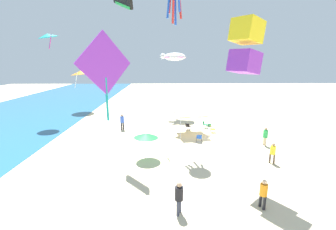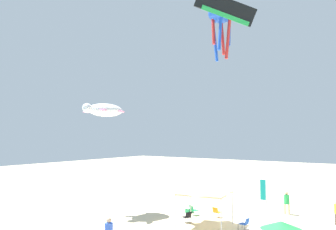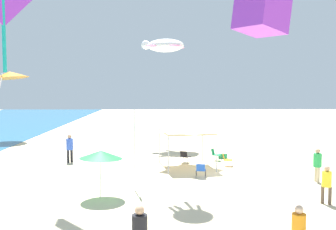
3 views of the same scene
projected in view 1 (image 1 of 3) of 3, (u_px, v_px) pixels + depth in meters
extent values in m
cube|color=beige|center=(222.00, 141.00, 23.17)|extent=(120.00, 120.00, 0.10)
cylinder|color=#B7B7BC|center=(208.00, 127.00, 23.76)|extent=(0.07, 0.07, 2.23)
cylinder|color=#B7B7BC|center=(198.00, 120.00, 26.86)|extent=(0.07, 0.07, 2.23)
cylinder|color=#B7B7BC|center=(180.00, 129.00, 23.22)|extent=(0.07, 0.07, 2.23)
cylinder|color=#B7B7BC|center=(174.00, 121.00, 26.32)|extent=(0.07, 0.07, 2.23)
cube|color=#D1B784|center=(190.00, 114.00, 24.77)|extent=(3.77, 3.52, 0.10)
pyramid|color=#D1B784|center=(190.00, 111.00, 24.69)|extent=(3.70, 3.45, 0.58)
cylinder|color=silver|center=(146.00, 146.00, 18.57)|extent=(0.09, 0.12, 2.19)
cone|color=green|center=(146.00, 135.00, 18.37)|extent=(2.00, 2.00, 0.47)
cylinder|color=black|center=(191.00, 128.00, 26.86)|extent=(0.02, 0.02, 0.40)
cylinder|color=black|center=(187.00, 127.00, 27.07)|extent=(0.02, 0.02, 0.40)
cylinder|color=black|center=(190.00, 129.00, 26.40)|extent=(0.02, 0.02, 0.40)
cylinder|color=black|center=(185.00, 128.00, 26.61)|extent=(0.02, 0.02, 0.40)
cube|color=black|center=(188.00, 126.00, 26.69)|extent=(0.69, 0.69, 0.03)
cube|color=black|center=(187.00, 125.00, 26.39)|extent=(0.33, 0.50, 0.41)
cylinder|color=black|center=(207.00, 127.00, 27.05)|extent=(0.02, 0.02, 0.40)
cylinder|color=black|center=(208.00, 126.00, 27.51)|extent=(0.02, 0.02, 0.40)
cylinder|color=black|center=(203.00, 127.00, 27.26)|extent=(0.02, 0.02, 0.40)
cylinder|color=black|center=(204.00, 126.00, 27.72)|extent=(0.02, 0.02, 0.40)
cube|color=#198C4C|center=(206.00, 125.00, 27.34)|extent=(0.69, 0.69, 0.03)
cube|color=#198C4C|center=(204.00, 123.00, 27.41)|extent=(0.50, 0.33, 0.41)
cylinder|color=black|center=(215.00, 132.00, 25.34)|extent=(0.02, 0.02, 0.40)
cylinder|color=black|center=(215.00, 130.00, 25.84)|extent=(0.02, 0.02, 0.40)
cylinder|color=black|center=(211.00, 131.00, 25.42)|extent=(0.02, 0.02, 0.40)
cylinder|color=black|center=(210.00, 130.00, 25.92)|extent=(0.02, 0.02, 0.40)
cube|color=orange|center=(213.00, 129.00, 25.58)|extent=(0.60, 0.60, 0.03)
cube|color=orange|center=(210.00, 127.00, 25.58)|extent=(0.51, 0.22, 0.41)
cylinder|color=black|center=(202.00, 139.00, 22.95)|extent=(0.02, 0.02, 0.40)
cylinder|color=black|center=(196.00, 139.00, 23.02)|extent=(0.02, 0.02, 0.40)
cylinder|color=black|center=(202.00, 141.00, 22.45)|extent=(0.02, 0.02, 0.40)
cylinder|color=black|center=(196.00, 140.00, 22.52)|extent=(0.02, 0.02, 0.40)
cube|color=blue|center=(199.00, 138.00, 22.69)|extent=(0.59, 0.59, 0.03)
cube|color=blue|center=(199.00, 137.00, 22.36)|extent=(0.20, 0.51, 0.41)
cube|color=#1E8C4C|center=(209.00, 125.00, 28.18)|extent=(0.53, 0.68, 0.36)
cube|color=white|center=(209.00, 123.00, 28.13)|extent=(0.55, 0.70, 0.04)
cylinder|color=silver|center=(164.00, 131.00, 19.55)|extent=(0.06, 0.06, 4.03)
cube|color=teal|center=(164.00, 115.00, 19.40)|extent=(0.30, 0.02, 1.10)
cylinder|color=black|center=(123.00, 126.00, 26.76)|extent=(0.17, 0.17, 0.87)
cylinder|color=black|center=(122.00, 127.00, 26.46)|extent=(0.17, 0.17, 0.87)
cylinder|color=blue|center=(122.00, 120.00, 26.42)|extent=(0.46, 0.46, 0.76)
sphere|color=tan|center=(122.00, 115.00, 26.30)|extent=(0.28, 0.28, 0.28)
cylinder|color=brown|center=(274.00, 159.00, 17.80)|extent=(0.15, 0.15, 0.78)
cylinder|color=brown|center=(270.00, 158.00, 17.96)|extent=(0.15, 0.15, 0.78)
cylinder|color=yellow|center=(273.00, 150.00, 17.71)|extent=(0.41, 0.41, 0.68)
sphere|color=tan|center=(274.00, 144.00, 17.60)|extent=(0.25, 0.25, 0.25)
cylinder|color=black|center=(264.00, 203.00, 12.25)|extent=(0.15, 0.15, 0.79)
cylinder|color=black|center=(260.00, 200.00, 12.54)|extent=(0.15, 0.15, 0.79)
cylinder|color=orange|center=(264.00, 190.00, 12.22)|extent=(0.41, 0.41, 0.68)
sphere|color=beige|center=(265.00, 182.00, 12.12)|extent=(0.26, 0.26, 0.26)
cylinder|color=#C6B28C|center=(264.00, 141.00, 21.76)|extent=(0.16, 0.16, 0.84)
cylinder|color=#C6B28C|center=(265.00, 142.00, 21.44)|extent=(0.16, 0.16, 0.84)
cylinder|color=green|center=(266.00, 134.00, 21.42)|extent=(0.44, 0.44, 0.73)
sphere|color=tan|center=(266.00, 129.00, 21.30)|extent=(0.27, 0.27, 0.27)
cylinder|color=#33384C|center=(178.00, 209.00, 11.76)|extent=(0.17, 0.17, 0.85)
cylinder|color=#33384C|center=(180.00, 205.00, 12.07)|extent=(0.17, 0.17, 0.85)
cylinder|color=black|center=(179.00, 193.00, 11.73)|extent=(0.44, 0.44, 0.74)
sphere|color=tan|center=(179.00, 185.00, 11.61)|extent=(0.28, 0.28, 0.28)
cube|color=yellow|center=(247.00, 31.00, 13.77)|extent=(2.24, 2.28, 1.57)
cube|color=purple|center=(244.00, 62.00, 14.20)|extent=(2.24, 2.28, 1.57)
cone|color=teal|center=(48.00, 35.00, 28.05)|extent=(3.37, 3.38, 0.86)
cylinder|color=#E02D9E|center=(50.00, 42.00, 27.50)|extent=(0.36, 0.43, 1.74)
cube|color=purple|center=(105.00, 63.00, 8.82)|extent=(1.83, 1.77, 2.50)
cylinder|color=teal|center=(107.00, 99.00, 9.16)|extent=(0.09, 0.09, 1.77)
ellipsoid|color=white|center=(175.00, 57.00, 31.79)|extent=(3.08, 3.56, 1.24)
sphere|color=white|center=(163.00, 56.00, 32.10)|extent=(0.77, 0.77, 0.77)
ellipsoid|color=pink|center=(167.00, 58.00, 30.92)|extent=(0.98, 1.29, 0.17)
ellipsoid|color=pink|center=(170.00, 58.00, 33.05)|extent=(1.25, 1.11, 0.17)
ellipsoid|color=pink|center=(181.00, 58.00, 30.81)|extent=(0.98, 1.29, 0.17)
ellipsoid|color=pink|center=(183.00, 58.00, 32.44)|extent=(1.25, 1.11, 0.17)
cube|color=black|center=(122.00, 0.00, 17.77)|extent=(2.73, 1.89, 1.88)
cube|color=green|center=(123.00, 5.00, 17.86)|extent=(1.98, 1.47, 1.06)
cylinder|color=blue|center=(179.00, 1.00, 19.59)|extent=(0.31, 0.32, 1.77)
cylinder|color=red|center=(180.00, 6.00, 20.16)|extent=(0.26, 0.41, 2.25)
cylinder|color=blue|center=(175.00, 9.00, 20.56)|extent=(0.46, 0.26, 2.74)
cylinder|color=red|center=(170.00, 3.00, 20.28)|extent=(0.31, 0.32, 1.77)
cylinder|color=blue|center=(169.00, 5.00, 19.83)|extent=(0.26, 0.41, 2.25)
cylinder|color=red|center=(173.00, 7.00, 19.54)|extent=(0.46, 0.26, 2.74)
cone|color=orange|center=(81.00, 72.00, 35.74)|extent=(4.35, 4.38, 1.00)
cylinder|color=white|center=(76.00, 80.00, 34.75)|extent=(0.41, 0.81, 2.42)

